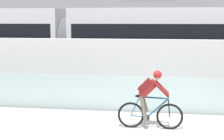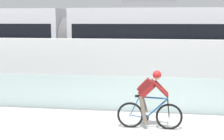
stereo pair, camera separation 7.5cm
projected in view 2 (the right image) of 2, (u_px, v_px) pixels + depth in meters
The scene contains 8 objects.
ground_plane at pixel (157, 129), 9.39m from camera, with size 200.00×200.00×0.00m, color slate.
bike_path_deck at pixel (157, 129), 9.39m from camera, with size 32.00×3.20×0.01m, color beige.
glass_parapet at pixel (158, 94), 11.12m from camera, with size 32.00×0.05×1.12m, color #ADC6C1.
concrete_barrier_wall at pixel (160, 70), 12.80m from camera, with size 32.00×0.36×2.23m, color white.
tram_rail_near at pixel (160, 86), 15.39m from camera, with size 32.00×0.08×0.01m, color #595654.
tram_rail_far at pixel (161, 81), 16.79m from camera, with size 32.00×0.08×0.01m, color #595654.
tram at pixel (69, 42), 16.48m from camera, with size 22.56×2.54×3.81m.
cyclist_on_bike at pixel (149, 100), 9.31m from camera, with size 1.77×0.58×1.61m.
Camera 2 is at (0.19, -9.14, 2.93)m, focal length 55.53 mm.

